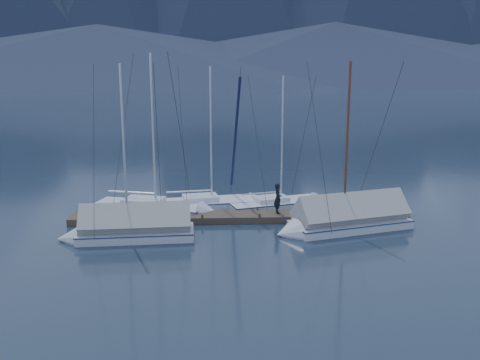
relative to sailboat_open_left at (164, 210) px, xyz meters
name	(u,v)px	position (x,y,z in m)	size (l,w,h in m)	color
ground	(242,231)	(4.20, -3.55, -0.17)	(1000.00, 1000.00, 0.00)	black
mountain_range	(223,0)	(8.32, 366.89, 58.48)	(877.00, 584.00, 150.50)	#475675
dock	(240,218)	(4.20, -1.55, -0.06)	(18.00, 1.50, 0.54)	#382D23
mooring_posts	(231,214)	(3.70, -1.55, 0.18)	(15.12, 1.52, 0.35)	#382D23
sailboat_open_left	(164,210)	(0.00, 0.00, 0.00)	(7.60, 3.95, 9.68)	silver
sailboat_open_mid	(220,204)	(3.13, 1.29, -0.01)	(6.98, 3.21, 8.93)	silver
sailboat_open_right	(288,204)	(7.15, 1.11, -0.02)	(6.56, 3.55, 8.35)	silver
sailboat_covered_near	(341,221)	(9.20, -3.50, 0.29)	(7.41, 4.08, 9.22)	silver
sailboat_covered_far	(125,230)	(-1.41, -4.43, 0.27)	(6.54, 2.73, 9.01)	silver
person	(278,198)	(6.23, -1.47, 0.99)	(0.60, 0.39, 1.64)	black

